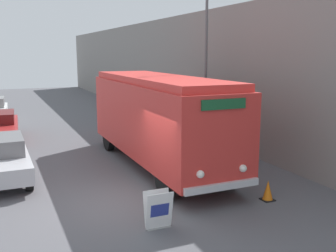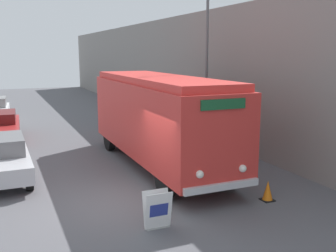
# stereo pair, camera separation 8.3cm
# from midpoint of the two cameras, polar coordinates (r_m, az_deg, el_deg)

# --- Properties ---
(ground_plane) EXTENTS (80.00, 80.00, 0.00)m
(ground_plane) POSITION_cam_midpoint_polar(r_m,az_deg,el_deg) (11.71, -6.79, -10.95)
(ground_plane) COLOR #56565B
(building_wall_right) EXTENTS (0.30, 60.00, 6.33)m
(building_wall_right) POSITION_cam_midpoint_polar(r_m,az_deg,el_deg) (22.67, 1.77, 7.77)
(building_wall_right) COLOR gray
(building_wall_right) RESTS_ON ground_plane
(vintage_bus) EXTENTS (2.46, 9.32, 3.43)m
(vintage_bus) POSITION_cam_midpoint_polar(r_m,az_deg,el_deg) (14.75, -1.61, 1.46)
(vintage_bus) COLOR black
(vintage_bus) RESTS_ON ground_plane
(sign_board) EXTENTS (0.68, 0.36, 0.94)m
(sign_board) POSITION_cam_midpoint_polar(r_m,az_deg,el_deg) (9.92, -1.65, -12.12)
(sign_board) COLOR gray
(sign_board) RESTS_ON ground_plane
(streetlamp) EXTENTS (0.36, 0.36, 7.58)m
(streetlamp) POSITION_cam_midpoint_polar(r_m,az_deg,el_deg) (17.31, 5.44, 12.26)
(streetlamp) COLOR #595E60
(streetlamp) RESTS_ON ground_plane
(traffic_cone) EXTENTS (0.36, 0.36, 0.60)m
(traffic_cone) POSITION_cam_midpoint_polar(r_m,az_deg,el_deg) (12.05, 14.09, -9.08)
(traffic_cone) COLOR black
(traffic_cone) RESTS_ON ground_plane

